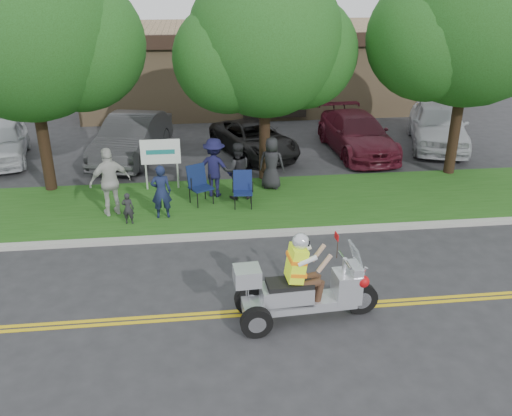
{
  "coord_description": "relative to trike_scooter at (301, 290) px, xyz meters",
  "views": [
    {
      "loc": [
        -1.79,
        -9.99,
        6.64
      ],
      "look_at": [
        -0.39,
        2.0,
        1.3
      ],
      "focal_mm": 38.0,
      "sensor_mm": 36.0,
      "label": 1
    }
  ],
  "objects": [
    {
      "name": "spectator_adult_left",
      "position": [
        -3.0,
        5.19,
        0.2
      ],
      "size": [
        0.59,
        0.4,
        1.57
      ],
      "primitive_type": "imported",
      "rotation": [
        0.0,
        0.0,
        3.19
      ],
      "color": "#161F3E",
      "rests_on": "grass_verge"
    },
    {
      "name": "curb",
      "position": [
        -0.19,
        3.89,
        -0.63
      ],
      "size": [
        60.0,
        0.25,
        0.12
      ],
      "primitive_type": "cube",
      "color": "#A8A89E",
      "rests_on": "ground"
    },
    {
      "name": "ground",
      "position": [
        -0.19,
        0.84,
        -0.69
      ],
      "size": [
        120.0,
        120.0,
        0.0
      ],
      "primitive_type": "plane",
      "color": "#28282B",
      "rests_on": "ground"
    },
    {
      "name": "spectator_adult_right",
      "position": [
        -4.43,
        5.58,
        0.41
      ],
      "size": [
        1.27,
        0.89,
        2.0
      ],
      "primitive_type": "imported",
      "rotation": [
        0.0,
        0.0,
        3.52
      ],
      "color": "beige",
      "rests_on": "grass_verge"
    },
    {
      "name": "centerline_near",
      "position": [
        -0.19,
        0.26,
        -0.68
      ],
      "size": [
        60.0,
        0.1,
        0.01
      ],
      "primitive_type": "cube",
      "color": "gold",
      "rests_on": "ground"
    },
    {
      "name": "parked_car_far_right",
      "position": [
        7.81,
        11.2,
        0.2
      ],
      "size": [
        3.61,
        5.63,
        1.78
      ],
      "primitive_type": "imported",
      "rotation": [
        0.0,
        0.0,
        -0.31
      ],
      "color": "silver",
      "rests_on": "ground"
    },
    {
      "name": "parked_car_mid",
      "position": [
        0.28,
        10.92,
        -0.06
      ],
      "size": [
        3.56,
        4.98,
        1.26
      ],
      "primitive_type": "imported",
      "rotation": [
        0.0,
        0.0,
        0.36
      ],
      "color": "black",
      "rests_on": "ground"
    },
    {
      "name": "spectator_adult_mid",
      "position": [
        -0.75,
        6.39,
        0.3
      ],
      "size": [
        0.89,
        0.71,
        1.78
      ],
      "primitive_type": "imported",
      "rotation": [
        0.0,
        0.0,
        3.18
      ],
      "color": "black",
      "rests_on": "grass_verge"
    },
    {
      "name": "child_left",
      "position": [
        -3.92,
        4.88,
        -0.13
      ],
      "size": [
        0.36,
        0.27,
        0.91
      ],
      "primitive_type": "imported",
      "rotation": [
        0.0,
        0.0,
        2.99
      ],
      "color": "black",
      "rests_on": "grass_verge"
    },
    {
      "name": "grass_verge",
      "position": [
        -0.19,
        6.04,
        -0.64
      ],
      "size": [
        60.0,
        4.0,
        0.1
      ],
      "primitive_type": "cube",
      "color": "#1D4D14",
      "rests_on": "ground"
    },
    {
      "name": "tree_mid",
      "position": [
        0.37,
        8.07,
        3.74
      ],
      "size": [
        5.88,
        4.8,
        7.05
      ],
      "color": "#332114",
      "rests_on": "ground"
    },
    {
      "name": "spectator_chair_a",
      "position": [
        -1.43,
        6.65,
        0.34
      ],
      "size": [
        1.36,
        1.06,
        1.86
      ],
      "primitive_type": "imported",
      "rotation": [
        0.0,
        0.0,
        2.79
      ],
      "color": "#141438",
      "rests_on": "grass_verge"
    },
    {
      "name": "centerline_far",
      "position": [
        -0.19,
        0.42,
        -0.68
      ],
      "size": [
        60.0,
        0.1,
        0.01
      ],
      "primitive_type": "cube",
      "color": "gold",
      "rests_on": "ground"
    },
    {
      "name": "parked_car_left",
      "position": [
        -4.34,
        10.9,
        0.14
      ],
      "size": [
        2.92,
        5.34,
        1.67
      ],
      "primitive_type": "imported",
      "rotation": [
        0.0,
        0.0,
        -0.24
      ],
      "color": "#343437",
      "rests_on": "ground"
    },
    {
      "name": "lawn_chair_b",
      "position": [
        -1.93,
        6.18,
        0.07
      ],
      "size": [
        0.84,
        0.85,
        1.16
      ],
      "rotation": [
        0.0,
        0.0,
        0.49
      ],
      "color": "black",
      "rests_on": "grass_verge"
    },
    {
      "name": "parked_car_far_left",
      "position": [
        -9.19,
        11.29,
        0.06
      ],
      "size": [
        2.61,
        4.66,
        1.5
      ],
      "primitive_type": "imported",
      "rotation": [
        0.0,
        0.0,
        0.2
      ],
      "color": "silver",
      "rests_on": "ground"
    },
    {
      "name": "lawn_chair_a",
      "position": [
        -0.63,
        5.79,
        0.01
      ],
      "size": [
        0.6,
        0.62,
        1.06
      ],
      "rotation": [
        0.0,
        0.0,
        -0.07
      ],
      "color": "black",
      "rests_on": "grass_verge"
    },
    {
      "name": "business_sign",
      "position": [
        -3.09,
        7.44,
        0.57
      ],
      "size": [
        1.25,
        0.06,
        1.75
      ],
      "color": "silver",
      "rests_on": "ground"
    },
    {
      "name": "commercial_building",
      "position": [
        1.81,
        19.81,
        1.32
      ],
      "size": [
        18.0,
        8.2,
        4.0
      ],
      "color": "#9E7F5B",
      "rests_on": "ground"
    },
    {
      "name": "tree_left",
      "position": [
        -6.63,
        7.87,
        4.16
      ],
      "size": [
        6.62,
        5.4,
        7.78
      ],
      "color": "#332114",
      "rests_on": "ground"
    },
    {
      "name": "parked_car_right",
      "position": [
        4.31,
        10.74,
        0.06
      ],
      "size": [
        2.4,
        5.26,
        1.49
      ],
      "primitive_type": "imported",
      "rotation": [
        0.0,
        0.0,
        0.06
      ],
      "color": "#4D121F",
      "rests_on": "ground"
    },
    {
      "name": "trike_scooter",
      "position": [
        0.0,
        0.0,
        0.0
      ],
      "size": [
        3.02,
        1.03,
        1.98
      ],
      "rotation": [
        0.0,
        0.0,
        0.06
      ],
      "color": "black",
      "rests_on": "ground"
    },
    {
      "name": "spectator_chair_b",
      "position": [
        0.42,
        7.08,
        0.26
      ],
      "size": [
        0.96,
        0.79,
        1.69
      ],
      "primitive_type": "imported",
      "rotation": [
        0.0,
        0.0,
        2.79
      ],
      "color": "black",
      "rests_on": "grass_verge"
    },
    {
      "name": "tree_right",
      "position": [
        6.88,
        7.87,
        4.34
      ],
      "size": [
        6.86,
        5.6,
        8.07
      ],
      "color": "#332114",
      "rests_on": "ground"
    }
  ]
}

